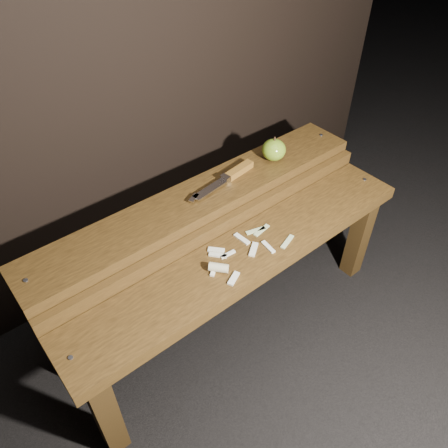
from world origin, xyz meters
TOP-DOWN VIEW (x-y plane):
  - ground at (0.00, 0.00)m, footprint 60.00×60.00m
  - bench_front_tier at (0.00, -0.06)m, footprint 1.20×0.20m
  - bench_rear_tier at (0.00, 0.17)m, footprint 1.20×0.21m
  - apple at (0.31, 0.17)m, footprint 0.08×0.08m
  - knife at (0.13, 0.18)m, footprint 0.28×0.06m
  - apple_scraps at (-0.05, -0.05)m, footprint 0.30×0.16m

SIDE VIEW (x-z plane):
  - ground at x=0.00m, z-range 0.00..0.00m
  - bench_front_tier at x=0.00m, z-range 0.14..0.56m
  - bench_rear_tier at x=0.00m, z-range 0.16..0.67m
  - apple_scraps at x=-0.05m, z-range 0.41..0.44m
  - knife at x=0.13m, z-range 0.50..0.52m
  - apple at x=0.31m, z-range 0.49..0.58m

